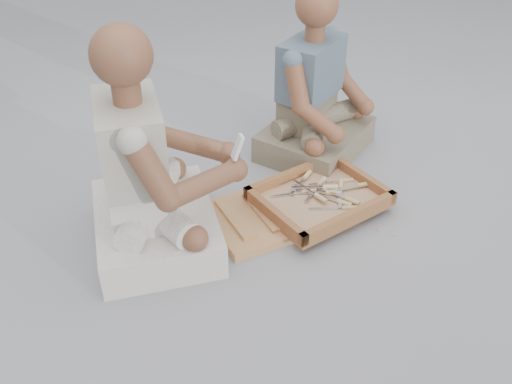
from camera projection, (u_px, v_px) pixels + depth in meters
name	position (u px, v px, depth m)	size (l,w,h in m)	color
ground	(286.00, 256.00, 2.42)	(60.00, 60.00, 0.00)	#96979B
carved_panel	(277.00, 212.00, 2.64)	(0.63, 0.42, 0.04)	olive
tool_tray	(319.00, 198.00, 2.65)	(0.63, 0.55, 0.07)	brown
chisel_0	(348.00, 199.00, 2.62)	(0.12, 0.20, 0.02)	white
chisel_1	(317.00, 196.00, 2.63)	(0.08, 0.22, 0.02)	white
chisel_2	(341.00, 187.00, 2.71)	(0.13, 0.20, 0.02)	white
chisel_3	(304.00, 192.00, 2.68)	(0.22, 0.05, 0.02)	white
chisel_4	(329.00, 193.00, 2.67)	(0.21, 0.11, 0.02)	white
chisel_5	(305.00, 177.00, 2.77)	(0.18, 0.15, 0.02)	white
chisel_6	(341.00, 181.00, 2.76)	(0.22, 0.06, 0.02)	white
chisel_7	(345.00, 208.00, 2.58)	(0.21, 0.10, 0.02)	white
chisel_8	(320.00, 184.00, 2.73)	(0.18, 0.15, 0.02)	white
chisel_9	(360.00, 185.00, 2.71)	(0.22, 0.04, 0.02)	white
chisel_10	(326.00, 187.00, 2.69)	(0.21, 0.10, 0.02)	white
chisel_11	(340.00, 202.00, 2.61)	(0.15, 0.19, 0.02)	white
wood_chip_0	(379.00, 230.00, 2.56)	(0.02, 0.01, 0.00)	tan
wood_chip_1	(333.00, 193.00, 2.79)	(0.02, 0.01, 0.00)	tan
wood_chip_2	(325.00, 162.00, 3.03)	(0.02, 0.01, 0.00)	tan
wood_chip_3	(394.00, 234.00, 2.54)	(0.02, 0.01, 0.00)	tan
wood_chip_4	(356.00, 202.00, 2.73)	(0.02, 0.01, 0.00)	tan
wood_chip_5	(289.00, 190.00, 2.82)	(0.02, 0.01, 0.00)	tan
wood_chip_6	(257.00, 231.00, 2.55)	(0.02, 0.01, 0.00)	tan
wood_chip_7	(283.00, 243.00, 2.49)	(0.02, 0.01, 0.00)	tan
wood_chip_8	(326.00, 165.00, 3.00)	(0.02, 0.01, 0.00)	tan
wood_chip_9	(333.00, 228.00, 2.57)	(0.02, 0.01, 0.00)	tan
craftsman	(149.00, 178.00, 2.31)	(0.69, 0.69, 0.97)	silver
companion	(315.00, 101.00, 2.96)	(0.73, 0.69, 0.89)	gray
mobile_phone	(238.00, 147.00, 2.26)	(0.05, 0.05, 0.10)	silver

